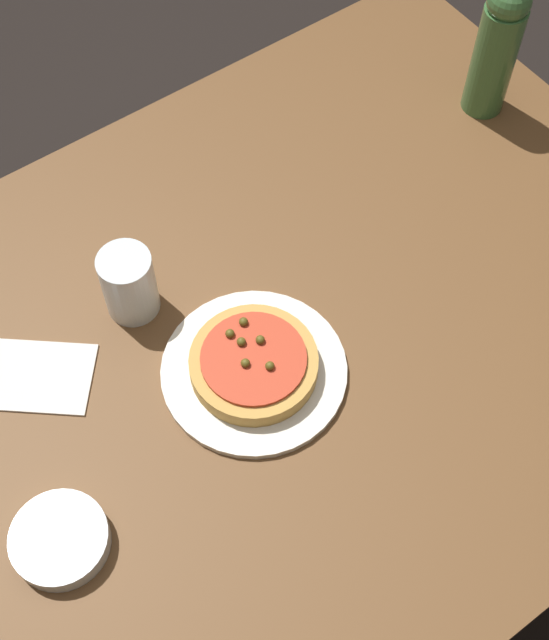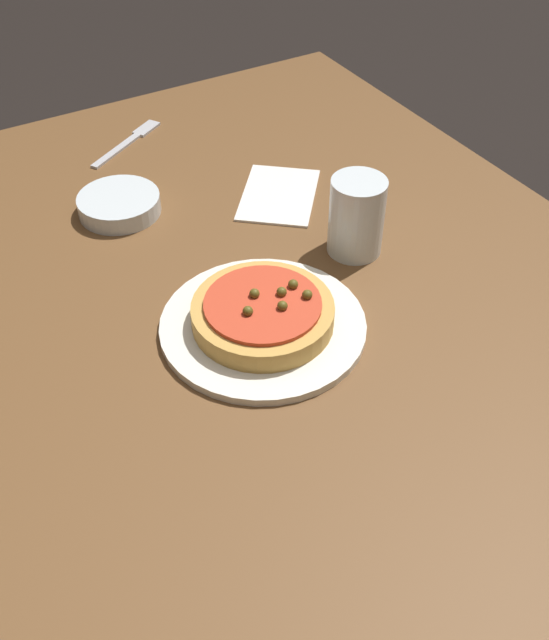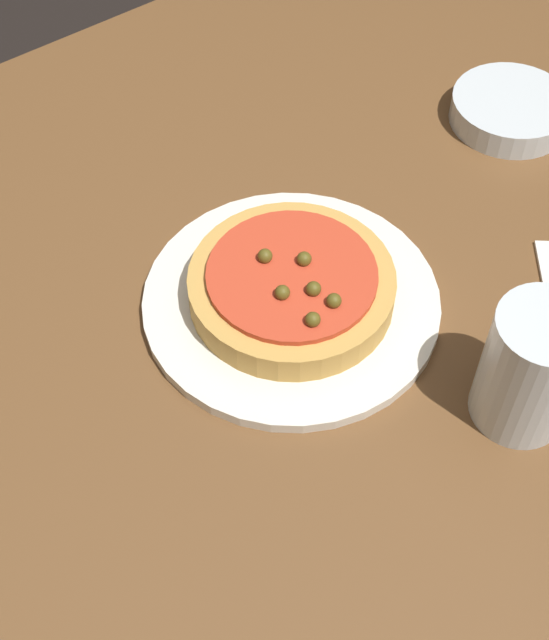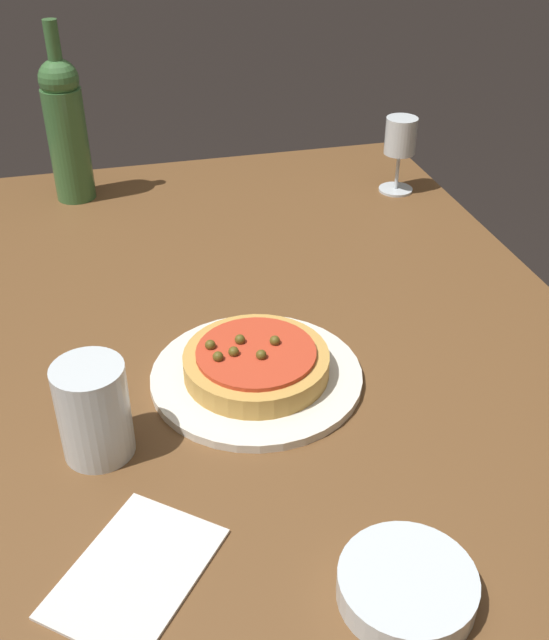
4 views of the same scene
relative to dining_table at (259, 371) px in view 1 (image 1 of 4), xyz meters
The scene contains 8 objects.
ground_plane 0.67m from the dining_table, ahead, with size 14.00×14.00×0.00m, color black.
dining_table is the anchor object (origin of this frame).
dinner_plate 0.09m from the dining_table, 45.89° to the left, with size 0.28×0.28×0.01m.
pizza 0.11m from the dining_table, 45.70° to the left, with size 0.19×0.19×0.05m.
wine_bottle 0.69m from the dining_table, 163.65° to the right, with size 0.08×0.08×0.34m.
water_cup 0.25m from the dining_table, 57.60° to the right, with size 0.08×0.08×0.12m.
side_bowl 0.41m from the dining_table, 13.42° to the left, with size 0.13×0.13×0.03m.
paper_napkin 0.35m from the dining_table, 27.41° to the right, with size 0.21×0.20×0.00m.
Camera 1 is at (0.37, 0.56, 1.93)m, focal length 50.00 mm.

